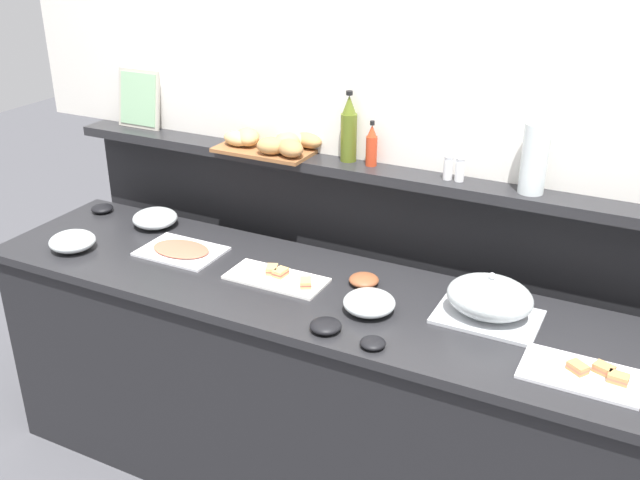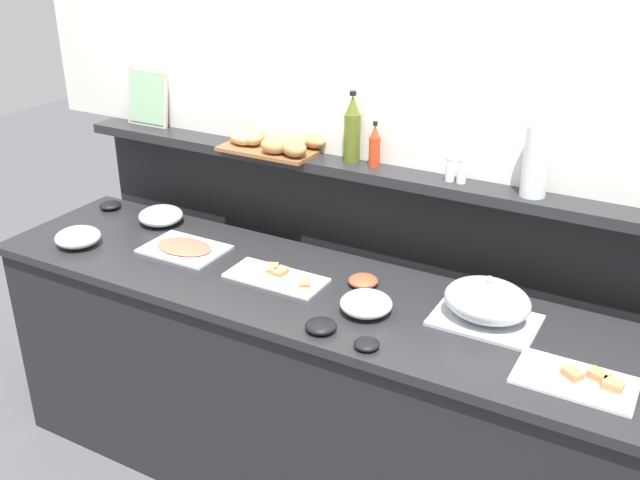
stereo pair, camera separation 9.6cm
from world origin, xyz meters
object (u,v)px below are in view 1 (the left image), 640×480
at_px(glass_bowl_medium, 369,304).
at_px(framed_picture, 139,99).
at_px(condiment_bowl_teal, 326,326).
at_px(serving_cloche, 489,299).
at_px(condiment_bowl_cream, 364,280).
at_px(bread_basket, 276,143).
at_px(cold_cuts_platter, 181,250).
at_px(olive_oil_bottle, 349,130).
at_px(pepper_shaker, 460,170).
at_px(glass_bowl_small, 155,219).
at_px(glass_bowl_extra, 72,242).
at_px(water_carafe, 534,159).
at_px(salt_shaker, 448,168).
at_px(condiment_bowl_dark, 373,343).
at_px(condiment_bowl_red, 102,208).
at_px(sandwich_platter_rear, 279,278).
at_px(sandwich_platter_side, 584,374).
at_px(hot_sauce_bottle, 372,146).

xyz_separation_m(glass_bowl_medium, framed_picture, (-1.36, 0.52, 0.43)).
bearing_deg(condiment_bowl_teal, serving_cloche, 35.03).
height_order(condiment_bowl_cream, bread_basket, bread_basket).
height_order(cold_cuts_platter, olive_oil_bottle, olive_oil_bottle).
distance_m(pepper_shaker, bread_basket, 0.76).
xyz_separation_m(serving_cloche, glass_bowl_small, (-1.47, 0.11, -0.04)).
bearing_deg(glass_bowl_extra, framed_picture, 100.13).
xyz_separation_m(glass_bowl_small, condiment_bowl_cream, (1.01, -0.08, -0.02)).
relative_size(glass_bowl_extra, water_carafe, 0.73).
height_order(glass_bowl_small, salt_shaker, salt_shaker).
xyz_separation_m(glass_bowl_extra, condiment_bowl_dark, (1.34, -0.11, -0.02)).
xyz_separation_m(cold_cuts_platter, glass_bowl_medium, (0.85, -0.09, 0.02)).
bearing_deg(condiment_bowl_red, condiment_bowl_teal, -18.28).
distance_m(sandwich_platter_rear, sandwich_platter_side, 1.10).
bearing_deg(bread_basket, condiment_bowl_teal, -49.70).
bearing_deg(condiment_bowl_teal, glass_bowl_small, 157.60).
distance_m(sandwich_platter_rear, condiment_bowl_teal, 0.39).
bearing_deg(cold_cuts_platter, sandwich_platter_rear, -3.09).
bearing_deg(glass_bowl_medium, water_carafe, 50.48).
bearing_deg(framed_picture, condiment_bowl_cream, -15.39).
height_order(cold_cuts_platter, condiment_bowl_cream, condiment_bowl_cream).
xyz_separation_m(cold_cuts_platter, framed_picture, (-0.51, 0.43, 0.46)).
height_order(sandwich_platter_side, cold_cuts_platter, sandwich_platter_side).
distance_m(condiment_bowl_dark, olive_oil_bottle, 0.93).
bearing_deg(serving_cloche, salt_shaker, 128.89).
relative_size(glass_bowl_small, salt_shaker, 2.18).
distance_m(serving_cloche, water_carafe, 0.52).
bearing_deg(sandwich_platter_rear, cold_cuts_platter, 176.91).
bearing_deg(condiment_bowl_dark, serving_cloche, 50.52).
bearing_deg(serving_cloche, hot_sauce_bottle, 148.70).
height_order(condiment_bowl_cream, pepper_shaker, pepper_shaker).
bearing_deg(glass_bowl_medium, salt_shaker, 78.87).
height_order(condiment_bowl_red, olive_oil_bottle, olive_oil_bottle).
height_order(serving_cloche, salt_shaker, salt_shaker).
distance_m(glass_bowl_extra, condiment_bowl_dark, 1.35).
distance_m(sandwich_platter_rear, condiment_bowl_red, 1.05).
bearing_deg(serving_cloche, condiment_bowl_cream, 176.17).
height_order(sandwich_platter_side, serving_cloche, serving_cloche).
bearing_deg(condiment_bowl_cream, hot_sauce_bottle, 110.62).
height_order(hot_sauce_bottle, pepper_shaker, hot_sauce_bottle).
bearing_deg(hot_sauce_bottle, condiment_bowl_cream, -69.38).
distance_m(condiment_bowl_teal, hot_sauce_bottle, 0.79).
distance_m(sandwich_platter_rear, glass_bowl_extra, 0.87).
xyz_separation_m(hot_sauce_bottle, pepper_shaker, (0.35, -0.02, -0.03)).
bearing_deg(water_carafe, sandwich_platter_rear, -152.08).
bearing_deg(sandwich_platter_side, water_carafe, 120.22).
bearing_deg(glass_bowl_extra, condiment_bowl_teal, -4.36).
xyz_separation_m(condiment_bowl_dark, salt_shaker, (-0.00, 0.67, 0.37)).
distance_m(cold_cuts_platter, framed_picture, 0.81).
distance_m(serving_cloche, glass_bowl_medium, 0.40).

